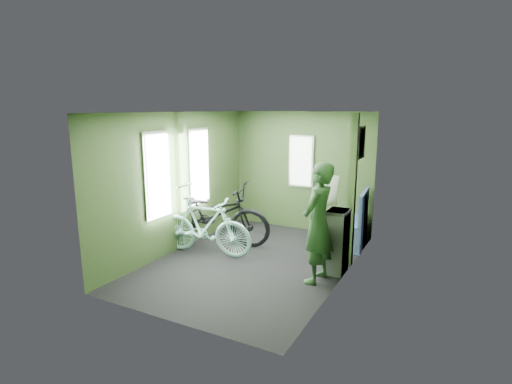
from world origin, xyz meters
TOP-DOWN VIEW (x-y plane):
  - room at (-0.04, 0.04)m, footprint 4.00×4.02m
  - bicycle_black at (-1.03, 0.41)m, footprint 2.21×1.24m
  - bicycle_mint at (-0.84, -0.09)m, footprint 1.70×0.74m
  - passenger at (1.10, -0.20)m, footprint 0.46×0.69m
  - waste_box at (1.26, 0.22)m, footprint 0.28×0.39m
  - bench_seat at (1.15, 1.45)m, footprint 0.62×0.99m

SIDE VIEW (x-z plane):
  - bicycle_black at x=-1.03m, z-range -0.59..0.59m
  - bicycle_mint at x=-0.84m, z-range -0.52..0.52m
  - bench_seat at x=1.15m, z-range -0.20..0.79m
  - waste_box at x=1.26m, z-range 0.00..0.94m
  - passenger at x=1.10m, z-range 0.00..1.67m
  - room at x=-0.04m, z-range 0.28..2.59m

